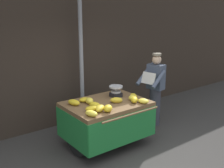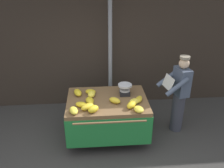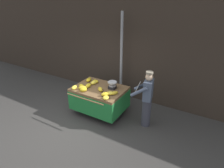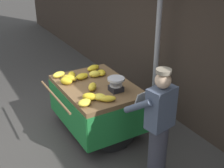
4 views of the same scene
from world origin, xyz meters
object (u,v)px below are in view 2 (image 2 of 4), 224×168
street_pole (110,50)px  banana_bunch_5 (131,105)px  banana_bunch_0 (78,93)px  banana_bunch_3 (139,99)px  banana_bunch_9 (91,92)px  banana_bunch_4 (92,94)px  banana_bunch_2 (115,100)px  weighing_scale (125,90)px  banana_bunch_6 (74,111)px  banana_bunch_12 (139,109)px  banana_bunch_7 (81,105)px  banana_bunch_11 (88,107)px  vendor_person (179,94)px  banana_bunch_8 (134,102)px  banana_bunch_1 (93,109)px  banana_bunch_10 (90,101)px  banana_cart (107,110)px

street_pole → banana_bunch_5: street_pole is taller
banana_bunch_0 → banana_bunch_3: 1.24m
banana_bunch_9 → street_pole: bearing=61.8°
banana_bunch_9 → banana_bunch_4: bearing=-82.0°
banana_bunch_2 → banana_bunch_3: 0.47m
street_pole → weighing_scale: street_pole is taller
banana_bunch_6 → banana_bunch_12: size_ratio=1.14×
banana_bunch_7 → banana_bunch_9: (0.17, 0.51, -0.00)m
banana_bunch_4 → banana_bunch_5: (0.73, -0.47, -0.00)m
banana_bunch_5 → banana_bunch_11: size_ratio=0.84×
banana_bunch_11 → banana_bunch_9: bearing=84.9°
banana_bunch_12 → vendor_person: (0.97, 0.63, -0.08)m
weighing_scale → banana_bunch_11: size_ratio=1.03×
banana_bunch_4 → banana_bunch_5: size_ratio=0.94×
vendor_person → banana_bunch_5: bearing=-155.5°
banana_bunch_6 → banana_bunch_8: 1.15m
banana_bunch_7 → banana_bunch_11: size_ratio=0.86×
banana_bunch_1 → banana_bunch_8: (0.78, 0.23, -0.01)m
banana_bunch_7 → vendor_person: 2.05m
banana_bunch_3 → banana_bunch_9: size_ratio=1.19×
banana_bunch_10 → vendor_person: size_ratio=0.14×
banana_bunch_5 → weighing_scale: bearing=96.5°
banana_bunch_9 → banana_bunch_12: size_ratio=1.03×
banana_bunch_6 → banana_bunch_3: bearing=14.2°
banana_bunch_4 → banana_bunch_6: 0.65m
banana_bunch_0 → street_pole: bearing=51.2°
banana_cart → banana_bunch_9: banana_bunch_9 is taller
vendor_person → weighing_scale: bearing=179.2°
banana_bunch_8 → banana_bunch_9: banana_bunch_8 is taller
banana_bunch_1 → vendor_person: vendor_person is taller
banana_bunch_4 → banana_bunch_5: bearing=-32.6°
banana_cart → banana_bunch_8: (0.50, -0.21, 0.29)m
banana_bunch_10 → banana_bunch_12: (0.88, -0.37, -0.01)m
banana_bunch_11 → vendor_person: 1.95m
banana_cart → banana_bunch_11: bearing=-138.9°
weighing_scale → banana_bunch_4: bearing=-176.6°
banana_bunch_1 → banana_bunch_9: bearing=94.1°
banana_bunch_12 → vendor_person: vendor_person is taller
banana_bunch_0 → banana_bunch_2: 0.82m
banana_bunch_11 → vendor_person: bearing=14.4°
banana_cart → banana_bunch_9: bearing=140.5°
banana_bunch_1 → banana_bunch_7: 0.29m
banana_cart → banana_bunch_4: banana_bunch_4 is taller
banana_bunch_1 → banana_bunch_9: (-0.05, 0.70, -0.02)m
banana_bunch_6 → banana_bunch_11: (0.25, 0.10, 0.01)m
banana_cart → vendor_person: bearing=5.8°
street_pole → banana_bunch_2: street_pole is taller
banana_bunch_6 → banana_bunch_10: size_ratio=1.02×
banana_bunch_1 → banana_bunch_6: (-0.35, -0.00, -0.01)m
banana_bunch_2 → banana_cart: bearing=133.1°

